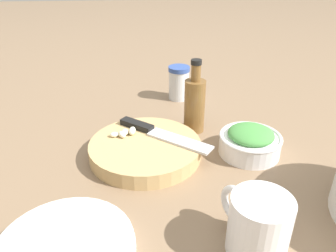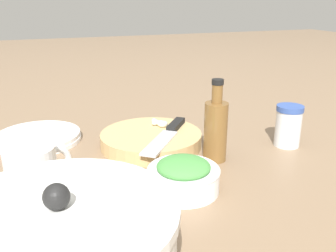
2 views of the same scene
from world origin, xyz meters
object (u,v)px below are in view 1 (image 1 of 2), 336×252
object	(u,v)px
chef_knife	(158,133)
spice_jar	(179,83)
coffee_mug	(257,225)
herb_bowl	(250,141)
garlic_cloves	(125,133)
cutting_board	(145,149)
oil_bottle	(195,104)
plate_stack	(65,249)

from	to	relation	value
chef_knife	spice_jar	size ratio (longest dim) A/B	2.01
coffee_mug	chef_knife	bearing A→B (deg)	-157.31
chef_knife	herb_bowl	bearing A→B (deg)	117.40
garlic_cloves	herb_bowl	size ratio (longest dim) A/B	0.44
cutting_board	garlic_cloves	distance (m)	0.06
oil_bottle	plate_stack	bearing A→B (deg)	-34.47
oil_bottle	chef_knife	bearing A→B (deg)	-51.36
cutting_board	coffee_mug	xyz separation A→B (m)	(0.26, 0.15, 0.03)
chef_knife	plate_stack	distance (m)	0.31
herb_bowl	plate_stack	world-z (taller)	herb_bowl
chef_knife	garlic_cloves	size ratio (longest dim) A/B	3.34
spice_jar	plate_stack	bearing A→B (deg)	-22.58
coffee_mug	oil_bottle	xyz separation A→B (m)	(-0.36, -0.03, 0.02)
plate_stack	coffee_mug	bearing A→B (deg)	87.16
spice_jar	oil_bottle	bearing A→B (deg)	4.06
chef_knife	herb_bowl	xyz separation A→B (m)	(0.04, 0.19, -0.01)
chef_knife	spice_jar	distance (m)	0.28
herb_bowl	plate_stack	xyz separation A→B (m)	(0.24, -0.34, -0.02)
spice_jar	chef_knife	bearing A→B (deg)	-16.05
cutting_board	spice_jar	size ratio (longest dim) A/B	2.42
chef_knife	oil_bottle	distance (m)	0.12
cutting_board	herb_bowl	bearing A→B (deg)	88.09
spice_jar	oil_bottle	size ratio (longest dim) A/B	0.55
cutting_board	herb_bowl	distance (m)	0.22
herb_bowl	spice_jar	distance (m)	0.32
chef_knife	coffee_mug	distance (m)	0.31
coffee_mug	plate_stack	bearing A→B (deg)	-92.84
garlic_cloves	coffee_mug	bearing A→B (deg)	33.23
cutting_board	chef_knife	world-z (taller)	chef_knife
cutting_board	spice_jar	bearing A→B (deg)	160.47
herb_bowl	chef_knife	bearing A→B (deg)	-101.39
plate_stack	chef_knife	bearing A→B (deg)	151.67
garlic_cloves	spice_jar	bearing A→B (deg)	150.82
herb_bowl	spice_jar	world-z (taller)	spice_jar
garlic_cloves	plate_stack	size ratio (longest dim) A/B	0.29
garlic_cloves	spice_jar	world-z (taller)	spice_jar
spice_jar	oil_bottle	distance (m)	0.19
garlic_cloves	oil_bottle	distance (m)	0.18
coffee_mug	oil_bottle	world-z (taller)	oil_bottle
chef_knife	plate_stack	xyz separation A→B (m)	(0.27, -0.15, -0.03)
chef_knife	herb_bowl	size ratio (longest dim) A/B	1.48
oil_bottle	garlic_cloves	bearing A→B (deg)	-66.64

